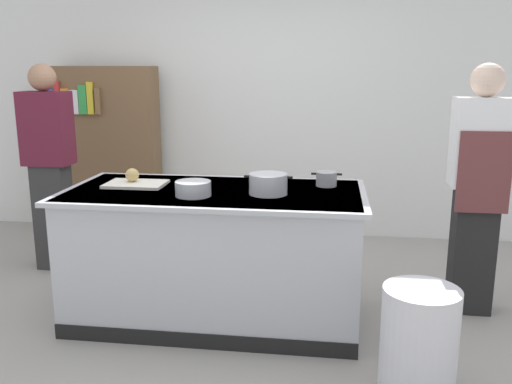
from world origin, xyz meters
TOP-DOWN VIEW (x-y plane):
  - ground_plane at (0.00, 0.00)m, footprint 10.00×10.00m
  - back_wall at (0.00, 2.10)m, footprint 6.40×0.12m
  - counter_island at (0.00, -0.00)m, footprint 1.98×0.98m
  - cutting_board at (-0.56, 0.07)m, footprint 0.40×0.28m
  - onion at (-0.60, 0.10)m, footprint 0.09×0.09m
  - stock_pot at (0.36, -0.06)m, footprint 0.31×0.24m
  - sauce_pan at (0.73, 0.23)m, footprint 0.21×0.14m
  - mixing_bowl at (-0.10, -0.18)m, footprint 0.23×0.23m
  - trash_bin at (1.23, -0.78)m, footprint 0.39×0.39m
  - person_chef at (1.75, 0.35)m, footprint 0.38×0.25m
  - person_guest at (-1.56, 0.77)m, footprint 0.38×0.24m
  - bookshelf at (-1.52, 1.80)m, footprint 1.10×0.31m

SIDE VIEW (x-z plane):
  - ground_plane at x=0.00m, z-range 0.00..0.00m
  - trash_bin at x=1.23m, z-range 0.00..0.60m
  - counter_island at x=0.00m, z-range 0.02..0.92m
  - bookshelf at x=-1.52m, z-range 0.00..1.70m
  - cutting_board at x=-0.56m, z-range 0.90..0.92m
  - person_guest at x=-1.56m, z-range 0.05..1.77m
  - person_chef at x=1.75m, z-range 0.05..1.77m
  - mixing_bowl at x=-0.10m, z-range 0.90..0.99m
  - sauce_pan at x=0.73m, z-range 0.90..1.00m
  - stock_pot at x=0.36m, z-range 0.90..1.03m
  - onion at x=-0.60m, z-range 0.92..1.01m
  - back_wall at x=0.00m, z-range 0.00..3.00m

